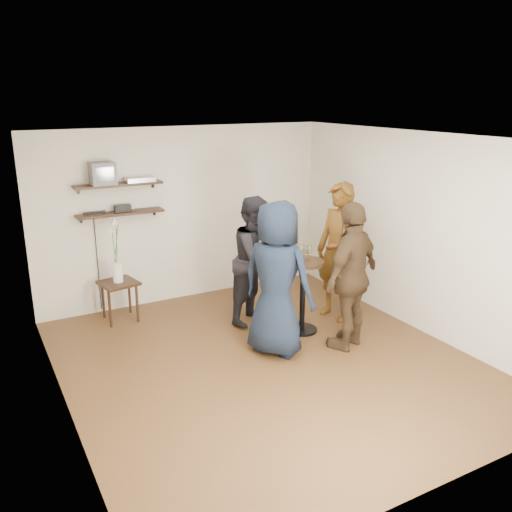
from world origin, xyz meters
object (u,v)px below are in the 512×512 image
Objects in this scene: radio at (123,208)px; crt_monitor at (102,173)px; drinks_table at (303,286)px; person_plaid at (338,252)px; dvd_deck at (140,179)px; person_dark at (257,260)px; person_brown at (352,276)px; side_table at (119,288)px; person_navy at (277,279)px.

crt_monitor is at bearing 180.00° from radio.
drinks_table is 0.78m from person_plaid.
crt_monitor is at bearing 180.00° from dvd_deck.
crt_monitor is 0.18× the size of person_dark.
person_plaid is at bearing 13.59° from drinks_table.
radio is at bearing -137.26° from person_plaid.
person_brown is at bearing -46.87° from crt_monitor.
dvd_deck is 2.93m from person_plaid.
side_table is (-0.48, -0.30, -1.43)m from dvd_deck.
person_dark is (1.67, -0.91, 0.41)m from side_table.
side_table is 0.30× the size of person_navy.
person_plaid is (2.74, -1.66, -1.06)m from crt_monitor.
person_plaid reaches higher than person_brown.
radio is at bearing -1.40° from person_navy.
radio is at bearing 0.00° from crt_monitor.
person_navy is (-1.29, -0.52, -0.02)m from person_plaid.
drinks_table is at bearing -41.71° from crt_monitor.
person_plaid is at bearing -139.51° from person_brown.
person_dark is at bearing -35.63° from crt_monitor.
person_plaid is 1.10× the size of person_dark.
side_table is at bearing 143.00° from drinks_table.
dvd_deck is 2.71m from drinks_table.
dvd_deck reaches higher than radio.
dvd_deck is at bearing -140.33° from person_plaid.
person_brown is (-0.41, -0.82, -0.04)m from person_plaid.
crt_monitor is 0.17× the size of person_navy.
person_navy is (1.44, -2.18, -1.08)m from crt_monitor.
crt_monitor is 3.37m from person_plaid.
drinks_table is at bearing -90.00° from person_brown.
side_table is 3.07m from person_plaid.
person_brown is at bearing -49.97° from radio.
drinks_table is at bearing -37.00° from side_table.
radio is at bearing 110.19° from person_dark.
dvd_deck is 0.47m from radio.
dvd_deck is 1.54m from side_table.
person_plaid is 1.02× the size of person_navy.
dvd_deck reaches higher than person_dark.
person_navy reaches higher than side_table.
person_dark is 0.95× the size of person_brown.
dvd_deck is 0.21× the size of person_plaid.
radio is at bearing 55.18° from side_table.
radio is 1.11m from side_table.
dvd_deck is 0.23× the size of person_dark.
person_plaid is at bearing -36.74° from dvd_deck.
side_table is (-0.21, -0.30, -1.05)m from radio.
drinks_table is at bearing -49.85° from dvd_deck.
crt_monitor reaches higher than person_brown.
radio is at bearing -72.58° from person_brown.
dvd_deck reaches higher than side_table.
person_dark is 1.00m from person_navy.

